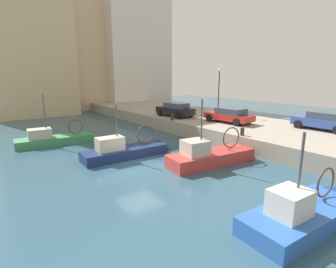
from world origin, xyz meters
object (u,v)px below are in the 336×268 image
Objects in this scene: mooring_bollard_south at (242,132)px; mooring_bollard_mid at (172,117)px; fishing_boat_blue at (307,219)px; parked_car_black at (175,109)px; fishing_boat_green at (60,142)px; parked_car_red at (229,115)px; fishing_boat_red at (214,161)px; quay_streetlamp at (219,84)px; fishing_boat_navy at (129,154)px; parked_car_blue at (323,121)px.

mooring_bollard_south is 8.00m from mooring_bollard_mid.
fishing_boat_blue reaches higher than parked_car_black.
parked_car_red is at bearing -26.70° from fishing_boat_green.
fishing_boat_red is at bearing -116.63° from parked_car_black.
mooring_bollard_south is (-3.29, -3.91, -0.41)m from parked_car_red.
parked_car_red is 8.08× the size of mooring_bollard_mid.
parked_car_black is at bearing 79.94° from mooring_bollard_south.
quay_streetlamp is (9.01, 7.87, 4.32)m from fishing_boat_red.
fishing_boat_navy is 5.71m from fishing_boat_red.
fishing_boat_blue is 0.92× the size of fishing_boat_navy.
parked_car_blue is 0.88× the size of quay_streetlamp.
parked_car_red is at bearing -124.31° from quay_streetlamp.
fishing_boat_blue reaches higher than mooring_bollard_mid.
fishing_boat_navy is 0.99× the size of fishing_boat_green.
parked_car_blue is (16.26, -13.05, 1.80)m from fishing_boat_green.
fishing_boat_blue reaches higher than parked_car_blue.
mooring_bollard_mid is at bearing -136.67° from parked_car_black.
fishing_boat_red is (2.27, 6.79, 0.02)m from fishing_boat_blue.
fishing_boat_blue is 11.34m from fishing_boat_navy.
quay_streetlamp reaches higher than fishing_boat_red.
mooring_bollard_south is 0.11× the size of quay_streetlamp.
fishing_boat_red is 1.58× the size of parked_car_black.
parked_car_blue is 13.17m from parked_car_black.
fishing_boat_red is at bearing -111.59° from mooring_bollard_mid.
quay_streetlamp is (5.65, -0.63, 2.98)m from mooring_bollard_mid.
mooring_bollard_mid is (5.63, 15.29, 1.35)m from fishing_boat_blue.
parked_car_blue reaches higher than mooring_bollard_south.
fishing_boat_navy is 1.56× the size of parked_car_black.
parked_car_black is (-4.89, 12.23, -0.00)m from parked_car_blue.
fishing_boat_navy is 10.45m from parked_car_black.
quay_streetlamp is at bearing 55.69° from parked_car_red.
fishing_boat_blue is 11.04× the size of mooring_bollard_mid.
fishing_boat_green is at bearing 141.27° from parked_car_blue.
quay_streetlamp reaches higher than parked_car_red.
fishing_boat_blue is 0.91× the size of fishing_boat_red.
fishing_boat_green is 1.01× the size of fishing_boat_red.
fishing_boat_navy reaches higher than parked_car_red.
fishing_boat_navy is 1.36× the size of quay_streetlamp.
fishing_boat_red is at bearing 167.95° from parked_car_blue.
mooring_bollard_mid is at bearing 90.00° from mooring_bollard_south.
parked_car_blue is at bearing -63.16° from parked_car_red.
parked_car_red is (1.58, -5.70, -0.04)m from parked_car_black.
parked_car_red is 0.92× the size of quay_streetlamp.
fishing_boat_blue is at bearing -108.48° from fishing_boat_red.
fishing_boat_blue is at bearing -83.54° from fishing_boat_navy.
parked_car_blue is at bearing -38.73° from fishing_boat_green.
fishing_boat_green is at bearing 175.91° from parked_car_black.
mooring_bollard_south is at bearing -127.48° from quay_streetlamp.
parked_car_blue reaches higher than parked_car_red.
mooring_bollard_mid is (0.00, 8.00, 0.00)m from mooring_bollard_south.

